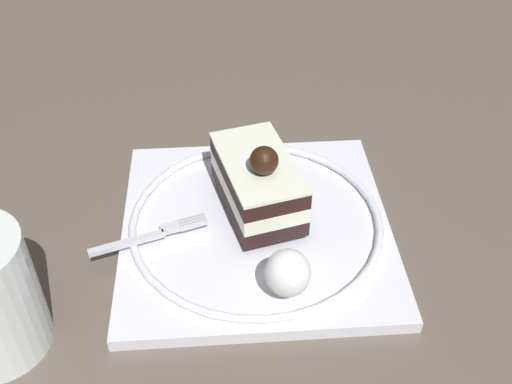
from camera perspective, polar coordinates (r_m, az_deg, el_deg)
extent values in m
plane|color=brown|center=(0.56, 2.94, -3.97)|extent=(2.40, 2.40, 0.00)
cube|color=white|center=(0.56, 0.00, -3.37)|extent=(0.27, 0.27, 0.01)
torus|color=white|center=(0.55, 0.00, -2.66)|extent=(0.26, 0.26, 0.01)
cube|color=black|center=(0.55, 0.17, -0.48)|extent=(0.07, 0.11, 0.02)
cube|color=white|center=(0.54, 0.17, 0.75)|extent=(0.07, 0.11, 0.02)
cube|color=black|center=(0.53, 0.18, 2.02)|extent=(0.07, 0.11, 0.02)
cube|color=white|center=(0.53, 0.18, 2.81)|extent=(0.07, 0.11, 0.00)
sphere|color=black|center=(0.51, 0.76, 2.96)|extent=(0.02, 0.02, 0.02)
ellipsoid|color=white|center=(0.47, 2.98, -7.54)|extent=(0.04, 0.04, 0.04)
cube|color=silver|center=(0.53, -12.00, -4.38)|extent=(0.07, 0.02, 0.00)
cube|color=silver|center=(0.54, -8.02, -3.34)|extent=(0.02, 0.01, 0.00)
cube|color=silver|center=(0.54, -5.77, -3.13)|extent=(0.03, 0.01, 0.00)
cube|color=silver|center=(0.54, -5.88, -2.90)|extent=(0.03, 0.01, 0.00)
cube|color=silver|center=(0.54, -5.98, -2.68)|extent=(0.03, 0.01, 0.00)
cube|color=silver|center=(0.54, -6.09, -2.45)|extent=(0.03, 0.01, 0.00)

